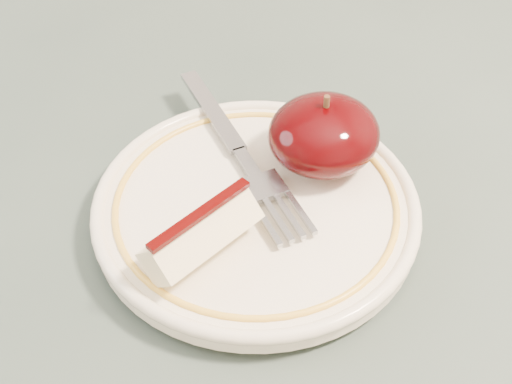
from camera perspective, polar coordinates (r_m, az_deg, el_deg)
name	(u,v)px	position (r m, az deg, el deg)	size (l,w,h in m)	color
table	(183,284)	(0.55, -5.89, -7.34)	(0.90, 0.90, 0.75)	brown
plate	(256,208)	(0.46, 0.00, -1.25)	(0.21, 0.21, 0.02)	#F5EBCD
apple_half	(324,134)	(0.47, 5.44, 4.61)	(0.07, 0.07, 0.05)	black
apple_wedge	(202,234)	(0.41, -4.38, -3.38)	(0.08, 0.05, 0.04)	#F5E5B4
fork	(240,152)	(0.48, -1.32, 3.24)	(0.03, 0.18, 0.00)	#95979D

